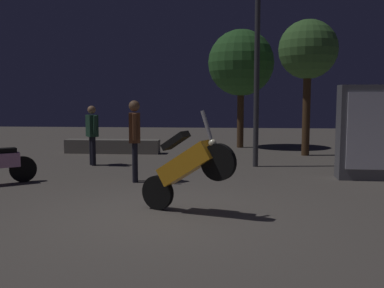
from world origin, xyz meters
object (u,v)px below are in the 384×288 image
object	(u,v)px
motorcycle_orange_foreground	(186,167)
kiosk_billboard	(375,132)
streetlamp_near	(257,32)
person_rider_beside	(92,130)
person_bystander_far	(135,133)

from	to	relation	value
motorcycle_orange_foreground	kiosk_billboard	world-z (taller)	kiosk_billboard
streetlamp_near	person_rider_beside	bearing A→B (deg)	-177.94
person_bystander_far	streetlamp_near	size ratio (longest dim) A/B	0.31
person_rider_beside	person_bystander_far	size ratio (longest dim) A/B	0.91
kiosk_billboard	motorcycle_orange_foreground	bearing A→B (deg)	41.26
motorcycle_orange_foreground	person_bystander_far	xyz separation A→B (m)	(-1.36, 2.54, 0.31)
motorcycle_orange_foreground	kiosk_billboard	xyz separation A→B (m)	(3.89, 3.27, 0.31)
motorcycle_orange_foreground	kiosk_billboard	bearing A→B (deg)	65.35
motorcycle_orange_foreground	person_bystander_far	world-z (taller)	person_bystander_far
motorcycle_orange_foreground	person_rider_beside	distance (m)	5.62
motorcycle_orange_foreground	streetlamp_near	distance (m)	5.79
person_bystander_far	person_rider_beside	bearing A→B (deg)	-65.27
motorcycle_orange_foreground	streetlamp_near	size ratio (longest dim) A/B	0.29
motorcycle_orange_foreground	kiosk_billboard	size ratio (longest dim) A/B	0.78
person_rider_beside	person_bystander_far	bearing A→B (deg)	90.85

